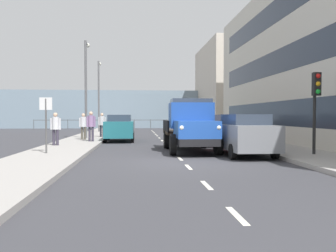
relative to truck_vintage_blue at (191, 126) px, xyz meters
The scene contains 20 objects.
ground_plane 6.93m from the truck_vintage_blue, 83.29° to the right, with size 80.00×80.00×0.00m, color #38383D.
sidewalk_left 8.11m from the truck_vintage_blue, 122.35° to the right, with size 2.74×42.83×0.15m, color #9E9993.
sidewalk_right 9.06m from the truck_vintage_blue, 49.02° to the right, with size 2.74×42.83×0.15m, color #9E9993.
road_centreline_markings 5.52m from the truck_vintage_blue, 81.48° to the right, with size 0.12×37.53×0.01m.
building_far_block 28.30m from the truck_vintage_blue, 108.88° to the right, with size 6.79×13.14×10.16m.
sea_horizon 31.24m from the truck_vintage_blue, 88.53° to the right, with size 80.00×0.80×5.00m, color gray.
seawall_railing 27.61m from the truck_vintage_blue, 88.34° to the right, with size 28.08×0.08×1.20m.
truck_vintage_blue is the anchor object (origin of this frame).
car_grey_kerbside_near 2.51m from the truck_vintage_blue, 142.35° to the left, with size 1.84×4.47×1.72m.
car_maroon_kerbside_1 4.31m from the truck_vintage_blue, 117.35° to the right, with size 1.91×4.08×1.72m.
car_black_kerbside_2 10.09m from the truck_vintage_blue, 101.31° to the right, with size 1.89×4.19×1.72m.
car_teal_oppositeside_0 8.02m from the truck_vintage_blue, 63.50° to the right, with size 1.85×4.17×1.72m.
pedestrian_strolling 7.06m from the truck_vintage_blue, 20.64° to the right, with size 0.53×0.34×1.67m.
pedestrian_in_dark_coat 7.30m from the truck_vintage_blue, 45.04° to the right, with size 0.53×0.34×1.76m.
pedestrian_by_lamp 8.93m from the truck_vintage_blue, 49.17° to the right, with size 0.53×0.34×1.66m.
pedestrian_couple_a 10.83m from the truck_vintage_blue, 62.76° to the right, with size 0.53×0.34×1.71m.
traffic_light_near 5.42m from the truck_vintage_blue, 149.10° to the left, with size 0.28×0.41×3.20m.
lamp_post_promenade 10.57m from the truck_vintage_blue, 54.76° to the right, with size 0.32×1.14×6.54m.
lamp_post_far 19.39m from the truck_vintage_blue, 71.55° to the right, with size 0.32×1.14×6.69m.
street_sign 6.28m from the truck_vintage_blue, 12.43° to the left, with size 0.50×0.07×2.25m.
Camera 1 is at (1.66, 12.59, 1.67)m, focal length 37.85 mm.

